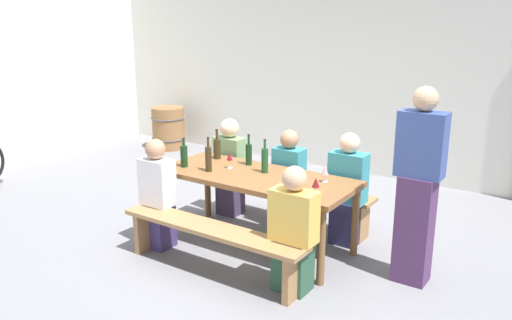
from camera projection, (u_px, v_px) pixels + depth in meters
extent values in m
plane|color=slate|center=(256.00, 245.00, 5.32)|extent=(24.00, 24.00, 0.00)
cube|color=silver|center=(379.00, 64.00, 7.35)|extent=(14.00, 0.20, 3.20)
cube|color=brown|center=(256.00, 177.00, 5.13)|extent=(1.99, 0.83, 0.05)
cylinder|color=brown|center=(165.00, 205.00, 5.44)|extent=(0.07, 0.07, 0.70)
cylinder|color=brown|center=(321.00, 247.00, 4.46)|extent=(0.07, 0.07, 0.70)
cylinder|color=brown|center=(208.00, 187.00, 6.01)|extent=(0.07, 0.07, 0.70)
cylinder|color=brown|center=(355.00, 221.00, 5.02)|extent=(0.07, 0.07, 0.70)
cube|color=#9E7247|center=(211.00, 229.00, 4.64)|extent=(1.89, 0.30, 0.04)
cube|color=#9E7247|center=(145.00, 231.00, 5.16)|extent=(0.06, 0.24, 0.41)
cube|color=#9E7247|center=(293.00, 277.00, 4.24)|extent=(0.06, 0.24, 0.41)
cube|color=#9E7247|center=(292.00, 187.00, 5.78)|extent=(1.89, 0.30, 0.04)
cube|color=#9E7247|center=(231.00, 192.00, 6.29)|extent=(0.06, 0.24, 0.41)
cube|color=#9E7247|center=(362.00, 222.00, 5.38)|extent=(0.06, 0.24, 0.41)
cylinder|color=#143319|center=(249.00, 155.00, 5.44)|extent=(0.07, 0.07, 0.22)
cylinder|color=#143319|center=(249.00, 140.00, 5.40)|extent=(0.02, 0.02, 0.10)
cylinder|color=black|center=(249.00, 135.00, 5.38)|extent=(0.03, 0.03, 0.01)
cylinder|color=#143319|center=(184.00, 156.00, 5.36)|extent=(0.07, 0.07, 0.22)
cylinder|color=#143319|center=(183.00, 142.00, 5.32)|extent=(0.03, 0.03, 0.07)
cylinder|color=black|center=(183.00, 139.00, 5.31)|extent=(0.03, 0.03, 0.01)
cylinder|color=#332814|center=(217.00, 149.00, 5.68)|extent=(0.08, 0.08, 0.22)
cylinder|color=#332814|center=(217.00, 135.00, 5.63)|extent=(0.03, 0.03, 0.10)
cylinder|color=black|center=(217.00, 130.00, 5.62)|extent=(0.03, 0.03, 0.01)
cylinder|color=#332814|center=(209.00, 159.00, 5.21)|extent=(0.07, 0.07, 0.25)
cylinder|color=#332814|center=(208.00, 143.00, 5.16)|extent=(0.02, 0.02, 0.09)
cylinder|color=black|center=(208.00, 138.00, 5.15)|extent=(0.03, 0.03, 0.01)
cylinder|color=#194723|center=(265.00, 161.00, 5.16)|extent=(0.07, 0.07, 0.24)
cylinder|color=#194723|center=(265.00, 145.00, 5.12)|extent=(0.02, 0.02, 0.08)
cylinder|color=black|center=(265.00, 140.00, 5.11)|extent=(0.03, 0.03, 0.01)
cylinder|color=silver|center=(230.00, 168.00, 5.34)|extent=(0.06, 0.06, 0.01)
cylinder|color=silver|center=(230.00, 164.00, 5.33)|extent=(0.01, 0.01, 0.08)
cone|color=maroon|center=(229.00, 156.00, 5.31)|extent=(0.06, 0.06, 0.08)
cylinder|color=silver|center=(325.00, 182.00, 4.90)|extent=(0.06, 0.06, 0.01)
cylinder|color=silver|center=(325.00, 178.00, 4.89)|extent=(0.01, 0.01, 0.06)
cone|color=#D18C93|center=(325.00, 170.00, 4.87)|extent=(0.07, 0.07, 0.08)
cylinder|color=silver|center=(315.00, 195.00, 4.55)|extent=(0.06, 0.06, 0.01)
cylinder|color=silver|center=(316.00, 191.00, 4.54)|extent=(0.01, 0.01, 0.07)
cone|color=maroon|center=(316.00, 182.00, 4.52)|extent=(0.07, 0.07, 0.08)
cube|color=#403367|center=(159.00, 225.00, 5.24)|extent=(0.25, 0.24, 0.45)
cube|color=silver|center=(157.00, 182.00, 5.12)|extent=(0.33, 0.20, 0.47)
sphere|color=#A87A5B|center=(155.00, 149.00, 5.03)|extent=(0.20, 0.20, 0.20)
cube|color=#2C543D|center=(293.00, 265.00, 4.41)|extent=(0.29, 0.24, 0.45)
cube|color=gold|center=(294.00, 216.00, 4.29)|extent=(0.39, 0.20, 0.44)
sphere|color=tan|center=(294.00, 178.00, 4.20)|extent=(0.21, 0.21, 0.21)
cube|color=#453655|center=(230.00, 195.00, 6.12)|extent=(0.26, 0.24, 0.45)
cube|color=#729966|center=(230.00, 157.00, 5.99)|extent=(0.34, 0.20, 0.47)
sphere|color=beige|center=(229.00, 128.00, 5.90)|extent=(0.22, 0.22, 0.22)
cube|color=navy|center=(288.00, 209.00, 5.69)|extent=(0.24, 0.24, 0.45)
cube|color=teal|center=(289.00, 169.00, 5.57)|extent=(0.32, 0.20, 0.45)
sphere|color=#A87A5B|center=(290.00, 139.00, 5.48)|extent=(0.20, 0.20, 0.20)
cube|color=#2C2A51|center=(346.00, 222.00, 5.32)|extent=(0.28, 0.24, 0.45)
cube|color=teal|center=(348.00, 177.00, 5.19)|extent=(0.37, 0.20, 0.51)
sphere|color=beige|center=(350.00, 143.00, 5.10)|extent=(0.20, 0.20, 0.20)
cube|color=#4C2D56|center=(414.00, 229.00, 4.50)|extent=(0.29, 0.24, 0.96)
cube|color=#384C8C|center=(422.00, 144.00, 4.30)|extent=(0.39, 0.20, 0.55)
sphere|color=tan|center=(426.00, 99.00, 4.20)|extent=(0.21, 0.21, 0.21)
cylinder|color=olive|center=(168.00, 128.00, 9.11)|extent=(0.56, 0.56, 0.72)
torus|color=#4C4C51|center=(168.00, 118.00, 9.06)|extent=(0.59, 0.59, 0.02)
torus|color=#4C4C51|center=(169.00, 138.00, 9.16)|extent=(0.59, 0.59, 0.02)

